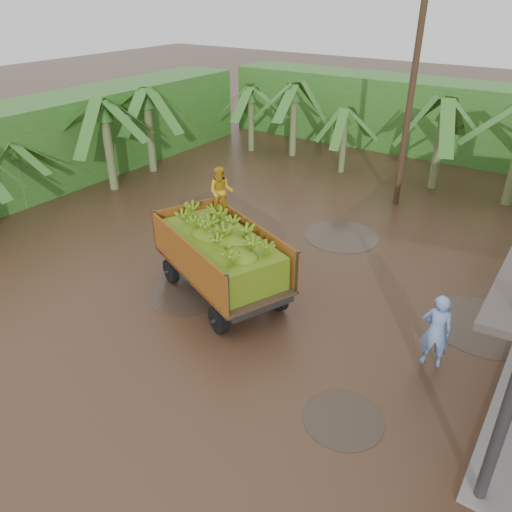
{
  "coord_description": "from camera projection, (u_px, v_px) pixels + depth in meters",
  "views": [
    {
      "loc": [
        5.24,
        -10.48,
        7.82
      ],
      "look_at": [
        -1.47,
        -0.6,
        1.29
      ],
      "focal_mm": 35.0,
      "sensor_mm": 36.0,
      "label": 1
    }
  ],
  "objects": [
    {
      "name": "man_blue",
      "position": [
        436.0,
        331.0,
        11.25
      ],
      "size": [
        0.8,
        0.65,
        1.88
      ],
      "primitive_type": "imported",
      "rotation": [
        0.0,
        0.0,
        3.47
      ],
      "color": "#7192CE",
      "rests_on": "ground"
    },
    {
      "name": "banana_plants",
      "position": [
        289.0,
        149.0,
        20.59
      ],
      "size": [
        23.67,
        19.97,
        4.34
      ],
      "color": "#2D661E",
      "rests_on": "ground"
    },
    {
      "name": "banana_trailer",
      "position": [
        221.0,
        254.0,
        13.66
      ],
      "size": [
        6.03,
        3.66,
        3.45
      ],
      "rotation": [
        0.0,
        0.0,
        -0.4
      ],
      "color": "#BE6C1B",
      "rests_on": "ground"
    },
    {
      "name": "ground",
      "position": [
        311.0,
        302.0,
        13.94
      ],
      "size": [
        100.0,
        100.0,
        0.0
      ],
      "primitive_type": "plane",
      "color": "black",
      "rests_on": "ground"
    },
    {
      "name": "utility_pole",
      "position": [
        411.0,
        94.0,
        18.16
      ],
      "size": [
        1.2,
        0.24,
        8.49
      ],
      "color": "#47301E",
      "rests_on": "ground"
    },
    {
      "name": "hedge_west",
      "position": [
        87.0,
        133.0,
        22.89
      ],
      "size": [
        3.0,
        18.0,
        3.6
      ],
      "primitive_type": "cube",
      "color": "#2D661E",
      "rests_on": "ground"
    },
    {
      "name": "hedge_north",
      "position": [
        428.0,
        117.0,
        25.67
      ],
      "size": [
        22.0,
        3.0,
        3.6
      ],
      "primitive_type": "cube",
      "color": "#2D661E",
      "rests_on": "ground"
    }
  ]
}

